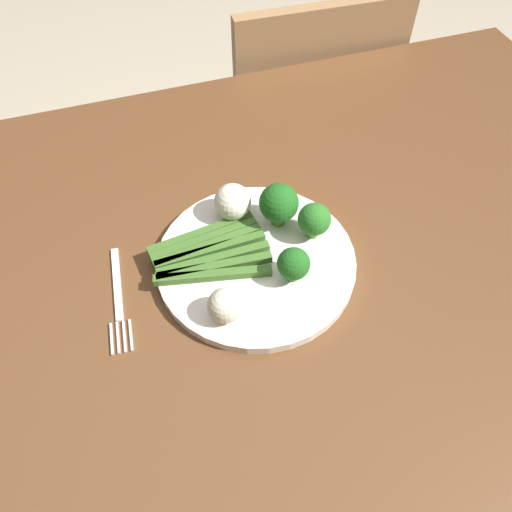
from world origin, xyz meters
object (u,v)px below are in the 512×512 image
Objects in this scene: broccoli_left at (279,204)px; fork at (119,300)px; plate at (256,261)px; cauliflower_near_fork at (233,202)px; chair at (298,127)px; broccoli_back_right at (314,220)px; dining_table at (286,285)px; broccoli_right at (293,264)px; asparagus_bundle at (209,253)px; cauliflower_back at (225,305)px.

broccoli_left reaches higher than fork.
fork is (0.24, 0.05, -0.05)m from broccoli_left.
plate is 5.14× the size of cauliflower_near_fork.
chair reaches higher than plate.
plate is at bearing 9.48° from broccoli_back_right.
dining_table is 0.14m from plate.
cauliflower_near_fork is (0.04, -0.13, -0.00)m from broccoli_right.
broccoli_right is (0.27, 0.63, 0.32)m from chair.
cauliflower_near_fork is (-0.05, -0.06, 0.02)m from asparagus_bundle.
dining_table is 22.34× the size of broccoli_back_right.
broccoli_back_right is 0.08m from broccoli_right.
broccoli_right is 0.24m from fork.
cauliflower_near_fork is at bearing -30.99° from broccoli_left.
dining_table is at bearing -155.69° from plate.
cauliflower_back is at bearing -94.71° from asparagus_bundle.
broccoli_right is at bearing 71.59° from dining_table.
fork is (0.25, 0.03, 0.12)m from dining_table.
broccoli_back_right is 0.18m from cauliflower_back.
asparagus_bundle reaches higher than dining_table.
broccoli_right is (-0.04, 0.05, 0.04)m from plate.
broccoli_left reaches higher than broccoli_right.
broccoli_back_right reaches higher than cauliflower_near_fork.
chair is at bearing -117.75° from plate.
cauliflower_back is at bearing 62.78° from chair.
cauliflower_back is at bearing 49.13° from plate.
broccoli_right is (-0.10, 0.07, 0.02)m from asparagus_bundle.
broccoli_back_right reaches higher than fork.
asparagus_bundle is at bearing 50.40° from cauliflower_near_fork.
fork is at bearing 25.19° from cauliflower_near_fork.
plate is 4.02× the size of broccoli_left.
fork is (0.19, 0.09, -0.04)m from cauliflower_near_fork.
plate is (0.06, 0.03, 0.13)m from dining_table.
fork is at bearing -29.98° from cauliflower_back.
dining_table is at bearing -22.92° from broccoli_back_right.
broccoli_back_right is at bearing -149.92° from cauliflower_back.
broccoli_left is (0.01, -0.03, 0.17)m from dining_table.
chair is 0.68m from broccoli_left.
cauliflower_near_fork is 0.21m from fork.
plate is 0.19m from fork.
broccoli_right is at bearing 127.98° from plate.
cauliflower_back is (0.15, 0.09, -0.01)m from broccoli_back_right.
broccoli_back_right reaches higher than broccoli_right.
broccoli_left is 1.51× the size of cauliflower_back.
chair is at bearing -113.29° from broccoli_right.
cauliflower_back reaches higher than plate.
cauliflower_near_fork is at bearing 120.23° from fork.
cauliflower_near_fork is (0.10, -0.07, -0.01)m from broccoli_back_right.
broccoli_right is (0.05, 0.06, -0.00)m from broccoli_back_right.
broccoli_right is 0.99× the size of cauliflower_near_fork.
broccoli_left is at bearing 149.01° from cauliflower_near_fork.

